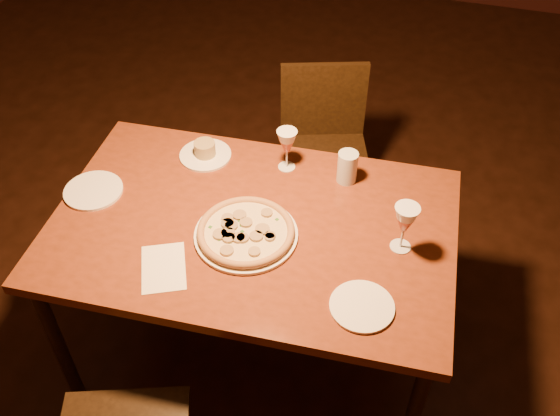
# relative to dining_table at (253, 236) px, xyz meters

# --- Properties ---
(floor) EXTENTS (7.00, 7.00, 0.00)m
(floor) POSITION_rel_dining_table_xyz_m (-0.09, 0.19, -0.71)
(floor) COLOR black
(floor) RESTS_ON ground
(dining_table) EXTENTS (1.50, 1.01, 0.77)m
(dining_table) POSITION_rel_dining_table_xyz_m (0.00, 0.00, 0.00)
(dining_table) COLOR brown
(dining_table) RESTS_ON floor
(chair_far) EXTENTS (0.52, 0.52, 0.86)m
(chair_far) POSITION_rel_dining_table_xyz_m (0.07, 0.88, -0.22)
(chair_far) COLOR black
(chair_far) RESTS_ON floor
(pizza_plate) EXTENTS (0.37, 0.37, 0.04)m
(pizza_plate) POSITION_rel_dining_table_xyz_m (-0.00, -0.07, 0.09)
(pizza_plate) COLOR white
(pizza_plate) RESTS_ON dining_table
(ramekin_saucer) EXTENTS (0.21, 0.21, 0.07)m
(ramekin_saucer) POSITION_rel_dining_table_xyz_m (-0.30, 0.31, 0.09)
(ramekin_saucer) COLOR white
(ramekin_saucer) RESTS_ON dining_table
(wine_glass_far) EXTENTS (0.08, 0.08, 0.18)m
(wine_glass_far) POSITION_rel_dining_table_xyz_m (0.03, 0.34, 0.16)
(wine_glass_far) COLOR #C65F52
(wine_glass_far) RESTS_ON dining_table
(wine_glass_right) EXTENTS (0.09, 0.09, 0.19)m
(wine_glass_right) POSITION_rel_dining_table_xyz_m (0.53, 0.04, 0.16)
(wine_glass_right) COLOR #C65F52
(wine_glass_right) RESTS_ON dining_table
(water_tumbler) EXTENTS (0.08, 0.08, 0.13)m
(water_tumbler) POSITION_rel_dining_table_xyz_m (0.27, 0.33, 0.13)
(water_tumbler) COLOR silver
(water_tumbler) RESTS_ON dining_table
(side_plate_left) EXTENTS (0.22, 0.22, 0.01)m
(side_plate_left) POSITION_rel_dining_table_xyz_m (-0.63, -0.01, 0.07)
(side_plate_left) COLOR white
(side_plate_left) RESTS_ON dining_table
(side_plate_near) EXTENTS (0.21, 0.21, 0.01)m
(side_plate_near) POSITION_rel_dining_table_xyz_m (0.45, -0.25, 0.07)
(side_plate_near) COLOR white
(side_plate_near) RESTS_ON dining_table
(menu_card) EXTENTS (0.22, 0.25, 0.00)m
(menu_card) POSITION_rel_dining_table_xyz_m (-0.22, -0.28, 0.07)
(menu_card) COLOR white
(menu_card) RESTS_ON dining_table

